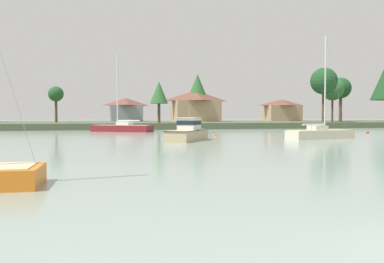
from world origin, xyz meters
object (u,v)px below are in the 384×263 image
Objects in this scene: sailboat_maroon at (122,130)px; sailboat_cream at (320,136)px; mooring_buoy_red at (368,133)px; mooring_buoy_orange at (215,135)px; cruiser_sand at (190,135)px.

sailboat_maroon is 32.07m from sailboat_cream.
sailboat_maroon is at bearing 157.52° from mooring_buoy_red.
mooring_buoy_red is at bearing -22.48° from sailboat_maroon.
mooring_buoy_red is at bearing 5.09° from mooring_buoy_orange.
sailboat_cream reaches higher than mooring_buoy_orange.
cruiser_sand is 21.07× the size of mooring_buoy_orange.
mooring_buoy_red is (14.37, 11.18, -0.18)m from sailboat_cream.
sailboat_maroon is 36.91m from mooring_buoy_red.
mooring_buoy_red is (34.10, -14.11, -0.21)m from sailboat_maroon.
sailboat_maroon is at bearing 127.97° from sailboat_cream.
mooring_buoy_orange is (10.43, -16.22, -0.22)m from sailboat_maroon.
cruiser_sand reaches higher than mooring_buoy_orange.
mooring_buoy_orange is (5.19, 8.34, -0.47)m from cruiser_sand.
sailboat_cream is at bearing -142.12° from mooring_buoy_red.
cruiser_sand is 0.69× the size of sailboat_cream.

